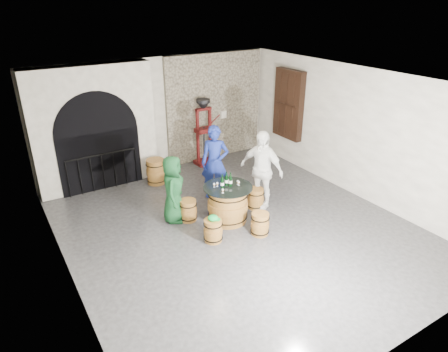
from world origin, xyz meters
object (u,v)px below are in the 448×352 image
barrel_table (228,204)px  barrel_stool_right (256,198)px  wine_bottle_center (230,181)px  person_blue (215,163)px  person_white (261,170)px  barrel_stool_left (188,210)px  wine_bottle_left (222,183)px  barrel_stool_far (218,193)px  barrel_stool_near_right (260,224)px  wine_bottle_right (226,180)px  side_barrel (156,171)px  person_green (173,189)px  barrel_stool_near_left (213,231)px  corking_press (204,127)px

barrel_table → barrel_stool_right: barrel_table is taller
barrel_table → wine_bottle_center: size_ratio=3.40×
person_blue → person_white: bearing=-17.3°
barrel_stool_left → barrel_stool_right: bearing=-11.5°
wine_bottle_left → wine_bottle_center: same height
barrel_stool_far → barrel_stool_near_right: (0.01, -1.71, 0.00)m
person_blue → wine_bottle_left: bearing=-74.7°
wine_bottle_right → side_barrel: size_ratio=0.47×
person_green → wine_bottle_center: size_ratio=4.79×
barrel_stool_right → barrel_stool_near_right: size_ratio=1.00×
barrel_stool_far → wine_bottle_right: (-0.25, -0.78, 0.73)m
side_barrel → barrel_stool_near_left: bearing=-91.9°
barrel_stool_left → wine_bottle_left: wine_bottle_left is taller
wine_bottle_center → side_barrel: (-0.67, 2.70, -0.64)m
barrel_table → wine_bottle_left: 0.57m
barrel_stool_right → wine_bottle_right: bearing=-175.9°
barrel_stool_far → barrel_stool_near_left: same height
barrel_stool_right → wine_bottle_center: (-0.81, -0.14, 0.73)m
wine_bottle_right → corking_press: bearing=69.4°
wine_bottle_left → barrel_stool_near_left: bearing=-135.4°
barrel_stool_left → barrel_stool_near_right: bearing=-52.3°
wine_bottle_center → side_barrel: 2.85m
barrel_stool_far → barrel_stool_right: 0.95m
barrel_stool_right → side_barrel: 2.96m
wine_bottle_center → side_barrel: bearing=104.0°
barrel_stool_far → side_barrel: size_ratio=0.73×
barrel_stool_left → barrel_stool_near_left: 1.03m
barrel_stool_left → person_white: size_ratio=0.26×
barrel_stool_right → corking_press: 3.20m
barrel_stool_far → corking_press: 2.68m
side_barrel → corking_press: corking_press is taller
wine_bottle_right → person_green: bearing=151.4°
barrel_stool_near_right → barrel_stool_far: bearing=90.4°
person_white → corking_press: 3.04m
barrel_stool_right → corking_press: (0.30, 3.06, 0.91)m
person_white → side_barrel: 3.08m
barrel_stool_near_right → corking_press: corking_press is taller
barrel_stool_right → wine_bottle_center: wine_bottle_center is taller
barrel_stool_near_right → barrel_stool_near_left: (-0.99, 0.30, 0.00)m
barrel_stool_near_left → person_white: 2.02m
barrel_stool_near_left → wine_bottle_right: bearing=41.2°
person_white → corking_press: size_ratio=0.96×
person_white → barrel_stool_left: bearing=-122.2°
barrel_table → person_green: 1.27m
wine_bottle_left → barrel_stool_near_right: bearing=-64.8°
barrel_stool_near_right → person_blue: size_ratio=0.27×
barrel_stool_left → barrel_table: bearing=-32.4°
barrel_stool_right → person_green: 2.05m
barrel_stool_near_right → barrel_stool_near_left: same height
barrel_stool_near_right → barrel_stool_near_left: 1.03m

